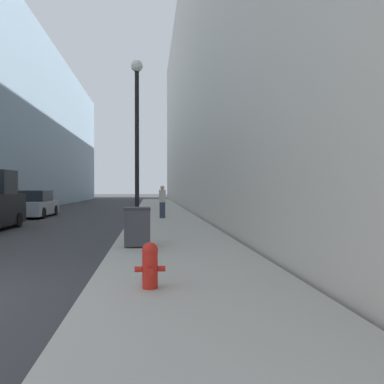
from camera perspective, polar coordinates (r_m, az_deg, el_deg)
sidewalk_right at (r=23.39m, az=-4.43°, el=-3.45°), size 3.63×60.00×0.15m
building_right_stone at (r=33.63m, az=9.20°, el=15.55°), size 12.00×60.00×20.79m
fire_hydrant at (r=6.07m, az=-6.41°, el=-10.86°), size 0.49×0.37×0.73m
trash_bin at (r=10.29m, az=-8.30°, el=-5.20°), size 0.71×0.63×1.06m
lamppost at (r=13.44m, az=-8.39°, el=9.17°), size 0.41×0.41×6.08m
parked_sedan_near at (r=24.17m, az=-22.93°, el=-1.81°), size 1.94×4.43×1.58m
pedestrian_on_sidewalk at (r=19.77m, az=-4.54°, el=-1.48°), size 0.35×0.23×1.72m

